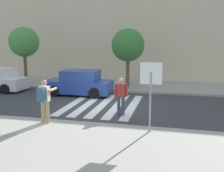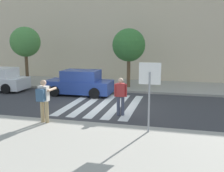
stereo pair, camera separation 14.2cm
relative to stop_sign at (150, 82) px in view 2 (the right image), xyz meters
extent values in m
plane|color=#38383A|center=(-2.84, 3.77, -1.95)|extent=(120.00, 120.00, 0.00)
cube|color=#9E998C|center=(-2.84, -2.43, -1.88)|extent=(60.00, 6.00, 0.14)
cube|color=#9E998C|center=(-2.84, 9.77, -1.88)|extent=(60.00, 4.80, 0.14)
cube|color=beige|center=(-2.84, 14.17, 1.81)|extent=(56.00, 4.00, 7.52)
cube|color=silver|center=(-4.44, 3.97, -1.95)|extent=(0.44, 5.20, 0.01)
cube|color=silver|center=(-3.64, 3.97, -1.95)|extent=(0.44, 5.20, 0.01)
cube|color=silver|center=(-2.84, 3.97, -1.95)|extent=(0.44, 5.20, 0.01)
cube|color=silver|center=(-2.04, 3.97, -1.95)|extent=(0.44, 5.20, 0.01)
cube|color=silver|center=(-1.24, 3.97, -1.95)|extent=(0.44, 5.20, 0.01)
cylinder|color=gray|center=(0.00, -0.01, -0.73)|extent=(0.07, 0.07, 2.16)
cube|color=white|center=(0.00, 0.00, 0.30)|extent=(0.76, 0.03, 0.76)
cube|color=red|center=(0.00, 0.02, 0.30)|extent=(0.66, 0.02, 0.66)
cylinder|color=tan|center=(-4.24, 0.08, -1.37)|extent=(0.15, 0.15, 0.88)
cylinder|color=tan|center=(-4.04, 0.07, -1.37)|extent=(0.15, 0.15, 0.88)
cube|color=silver|center=(-4.14, 0.08, -0.63)|extent=(0.39, 0.26, 0.60)
sphere|color=tan|center=(-4.14, 0.08, -0.20)|extent=(0.23, 0.23, 0.23)
cylinder|color=tan|center=(-4.37, 0.31, -0.50)|extent=(0.13, 0.58, 0.10)
cylinder|color=tan|center=(-3.89, 0.29, -0.50)|extent=(0.13, 0.58, 0.10)
cube|color=black|center=(-4.13, 0.48, -0.47)|extent=(0.14, 0.11, 0.10)
cube|color=#335170|center=(-4.15, -0.15, -0.65)|extent=(0.33, 0.21, 0.48)
cylinder|color=#474C60|center=(-1.61, 2.24, -1.51)|extent=(0.15, 0.15, 0.88)
cylinder|color=#474C60|center=(-1.41, 2.27, -1.51)|extent=(0.15, 0.15, 0.88)
cube|color=#B73333|center=(-1.51, 2.25, -0.77)|extent=(0.41, 0.29, 0.60)
sphere|color=beige|center=(-1.51, 2.25, -0.34)|extent=(0.23, 0.23, 0.23)
cylinder|color=#B73333|center=(-1.75, 2.22, -0.79)|extent=(0.10, 0.10, 0.58)
cylinder|color=#B73333|center=(-1.28, 2.29, -0.79)|extent=(0.10, 0.10, 0.58)
cube|color=slate|center=(-9.78, 6.07, -0.72)|extent=(0.10, 1.50, 0.51)
cylinder|color=black|center=(-9.63, 5.22, -1.63)|extent=(0.64, 0.22, 0.64)
cylinder|color=black|center=(-9.63, 6.92, -1.63)|extent=(0.64, 0.22, 0.64)
cube|color=#284293|center=(-4.98, 6.07, -1.42)|extent=(4.10, 1.70, 0.76)
cube|color=#284293|center=(-4.83, 6.07, -0.72)|extent=(2.20, 1.56, 0.64)
cube|color=slate|center=(-5.90, 6.07, -0.72)|extent=(0.10, 1.50, 0.54)
cube|color=slate|center=(-3.86, 6.07, -0.72)|extent=(0.10, 1.50, 0.51)
cylinder|color=black|center=(-6.25, 5.22, -1.63)|extent=(0.64, 0.22, 0.64)
cylinder|color=black|center=(-6.25, 6.92, -1.63)|extent=(0.64, 0.22, 0.64)
cylinder|color=black|center=(-3.71, 5.22, -1.63)|extent=(0.64, 0.22, 0.64)
cylinder|color=black|center=(-3.71, 6.92, -1.63)|extent=(0.64, 0.22, 0.64)
cylinder|color=brown|center=(-10.05, 8.40, -0.59)|extent=(0.24, 0.24, 2.45)
sphere|color=#47843D|center=(-10.05, 8.40, 1.30)|extent=(2.21, 2.21, 2.21)
cylinder|color=brown|center=(-2.35, 8.77, -0.70)|extent=(0.24, 0.24, 2.23)
sphere|color=#387533|center=(-2.35, 8.77, 1.09)|extent=(2.26, 2.26, 2.26)
camera|label=1|loc=(0.76, -9.10, 1.46)|focal=42.00mm
camera|label=2|loc=(0.90, -9.06, 1.46)|focal=42.00mm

